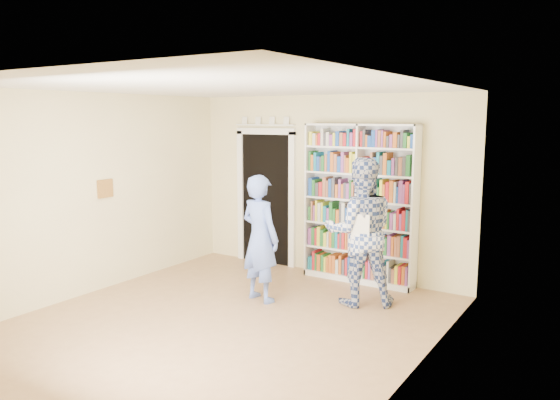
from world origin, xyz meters
name	(u,v)px	position (x,y,z in m)	size (l,w,h in m)	color
floor	(225,323)	(0.00, 0.00, 0.00)	(5.00, 5.00, 0.00)	#986E49
ceiling	(222,87)	(0.00, 0.00, 2.70)	(5.00, 5.00, 0.00)	white
wall_back	(327,185)	(0.00, 2.50, 1.35)	(4.50, 4.50, 0.00)	#F5E8A8
wall_left	(92,194)	(-2.25, 0.00, 1.35)	(5.00, 5.00, 0.00)	#F5E8A8
wall_right	(418,231)	(2.25, 0.00, 1.35)	(5.00, 5.00, 0.00)	#F5E8A8
bookshelf	(360,203)	(0.61, 2.34, 1.15)	(1.66, 0.31, 2.28)	white
doorway	(266,192)	(-1.10, 2.48, 1.18)	(1.10, 0.08, 2.43)	black
wall_art	(105,189)	(-2.23, 0.20, 1.40)	(0.03, 0.25, 0.25)	brown
man_blue	(260,238)	(-0.12, 0.89, 0.83)	(0.60, 0.40, 1.65)	#5F7BD3
man_plaid	(360,232)	(1.03, 1.46, 0.94)	(0.91, 0.71, 1.88)	navy
paper_sheet	(360,227)	(1.14, 1.20, 1.06)	(0.22, 0.01, 0.31)	white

